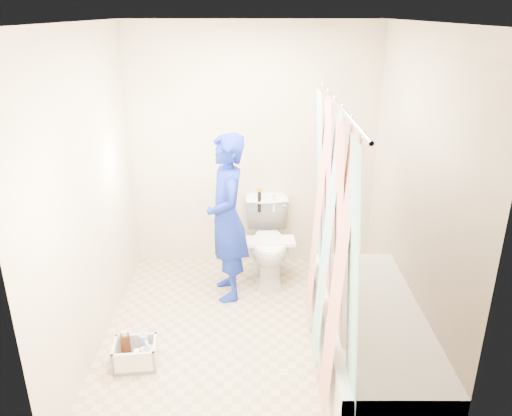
{
  "coord_description": "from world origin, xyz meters",
  "views": [
    {
      "loc": [
        0.04,
        -3.43,
        2.48
      ],
      "look_at": [
        0.03,
        0.35,
        0.97
      ],
      "focal_mm": 35.0,
      "sensor_mm": 36.0,
      "label": 1
    }
  ],
  "objects_px": {
    "bathtub": "(369,338)",
    "toilet": "(269,242)",
    "plumber": "(227,218)",
    "cleaning_caddy": "(137,355)"
  },
  "relations": [
    {
      "from": "bathtub",
      "to": "toilet",
      "type": "height_order",
      "value": "toilet"
    },
    {
      "from": "bathtub",
      "to": "plumber",
      "type": "height_order",
      "value": "plumber"
    },
    {
      "from": "toilet",
      "to": "cleaning_caddy",
      "type": "bearing_deg",
      "value": -130.59
    },
    {
      "from": "toilet",
      "to": "cleaning_caddy",
      "type": "height_order",
      "value": "toilet"
    },
    {
      "from": "bathtub",
      "to": "cleaning_caddy",
      "type": "height_order",
      "value": "bathtub"
    },
    {
      "from": "toilet",
      "to": "plumber",
      "type": "bearing_deg",
      "value": -143.71
    },
    {
      "from": "bathtub",
      "to": "toilet",
      "type": "bearing_deg",
      "value": 117.06
    },
    {
      "from": "bathtub",
      "to": "cleaning_caddy",
      "type": "bearing_deg",
      "value": 178.84
    },
    {
      "from": "bathtub",
      "to": "toilet",
      "type": "xyz_separation_m",
      "value": [
        -0.7,
        1.36,
        0.11
      ]
    },
    {
      "from": "cleaning_caddy",
      "to": "plumber",
      "type": "bearing_deg",
      "value": 51.9
    }
  ]
}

